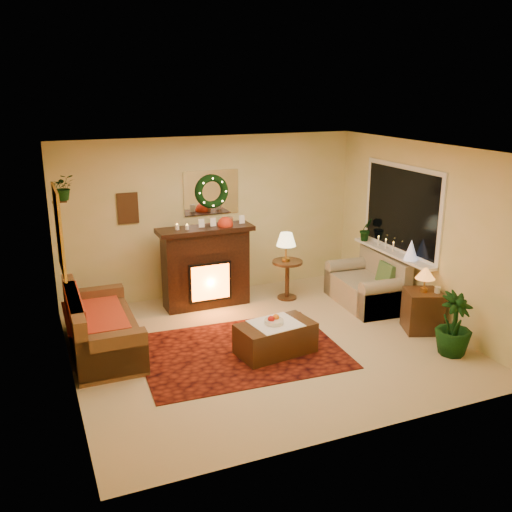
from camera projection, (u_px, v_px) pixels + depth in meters
name	position (u px, v px, depth m)	size (l,w,h in m)	color
floor	(266.00, 344.00, 7.71)	(5.00, 5.00, 0.00)	beige
ceiling	(267.00, 150.00, 6.96)	(5.00, 5.00, 0.00)	white
wall_back	(211.00, 216.00, 9.32)	(5.00, 5.00, 0.00)	#EFD88C
wall_front	(362.00, 314.00, 5.34)	(5.00, 5.00, 0.00)	#EFD88C
wall_left	(63.00, 276.00, 6.41)	(4.50, 4.50, 0.00)	#EFD88C
wall_right	(424.00, 233.00, 8.25)	(4.50, 4.50, 0.00)	#EFD88C
area_rug	(241.00, 351.00, 7.49)	(2.58, 1.93, 0.01)	#601113
sofa	(102.00, 320.00, 7.43)	(0.82, 1.87, 0.80)	brown
red_throw	(95.00, 315.00, 7.52)	(0.76, 1.23, 0.02)	#C63E17
fireplace	(206.00, 272.00, 8.93)	(1.32, 0.42, 1.21)	#362719
poinsettia	(225.00, 224.00, 8.79)	(0.24, 0.24, 0.24)	red
mantel_candle_a	(177.00, 231.00, 8.57)	(0.06, 0.06, 0.19)	white
mantel_candle_b	(187.00, 231.00, 8.58)	(0.06, 0.06, 0.17)	white
mantel_mirror	(211.00, 192.00, 9.19)	(0.92, 0.02, 0.72)	white
wreath	(212.00, 192.00, 9.15)	(0.55, 0.55, 0.11)	#194719
wall_art	(128.00, 208.00, 8.74)	(0.32, 0.03, 0.48)	#381E11
gold_mirror	(59.00, 231.00, 6.56)	(0.03, 0.84, 1.00)	gold
hanging_plant	(64.00, 200.00, 7.21)	(0.33, 0.28, 0.36)	#194719
loveseat	(366.00, 279.00, 9.02)	(0.80, 1.38, 0.80)	gray
window_frame	(402.00, 209.00, 8.66)	(0.03, 1.86, 1.36)	white
window_glass	(401.00, 209.00, 8.66)	(0.02, 1.70, 1.22)	black
window_sill	(393.00, 253.00, 8.82)	(0.22, 1.86, 0.04)	white
mini_tree	(411.00, 250.00, 8.36)	(0.21, 0.21, 0.31)	white
sill_plant	(366.00, 229.00, 9.38)	(0.27, 0.22, 0.49)	#1F4A21
side_table_round	(287.00, 279.00, 9.28)	(0.49, 0.49, 0.64)	#4C3121
lamp_cream	(286.00, 247.00, 9.11)	(0.31, 0.31, 0.48)	#FFEE9E
end_table_square	(422.00, 313.00, 8.07)	(0.48, 0.48, 0.59)	black
lamp_tiffany	(425.00, 282.00, 7.91)	(0.27, 0.27, 0.40)	orange
coffee_table	(275.00, 338.00, 7.39)	(0.99, 0.54, 0.41)	#3E180E
fruit_bowl	(274.00, 322.00, 7.31)	(0.25, 0.25, 0.06)	silver
floor_palm	(454.00, 322.00, 7.31)	(1.39, 1.39, 2.48)	#224B1A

